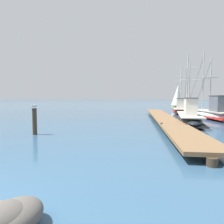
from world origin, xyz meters
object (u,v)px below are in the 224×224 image
(fishing_boat_0, at_px, (212,113))
(distant_sailboat, at_px, (177,97))
(shore_rock_far_edge, at_px, (8,218))
(fishing_boat_8, at_px, (189,117))
(mooring_piling, at_px, (35,121))
(fishing_boat_3, at_px, (181,109))
(perched_seagull, at_px, (34,106))

(fishing_boat_0, height_order, distant_sailboat, fishing_boat_0)
(fishing_boat_0, height_order, shore_rock_far_edge, fishing_boat_0)
(fishing_boat_0, height_order, fishing_boat_8, fishing_boat_0)
(mooring_piling, relative_size, shore_rock_far_edge, 1.18)
(mooring_piling, height_order, shore_rock_far_edge, mooring_piling)
(distant_sailboat, bearing_deg, shore_rock_far_edge, -105.75)
(fishing_boat_3, height_order, distant_sailboat, fishing_boat_3)
(shore_rock_far_edge, bearing_deg, fishing_boat_8, 65.24)
(perched_seagull, bearing_deg, mooring_piling, -144.40)
(shore_rock_far_edge, height_order, distant_sailboat, distant_sailboat)
(perched_seagull, bearing_deg, fishing_boat_0, 36.41)
(perched_seagull, relative_size, distant_sailboat, 0.07)
(fishing_boat_0, relative_size, perched_seagull, 26.68)
(mooring_piling, height_order, perched_seagull, perched_seagull)
(fishing_boat_8, relative_size, mooring_piling, 5.53)
(shore_rock_far_edge, bearing_deg, fishing_boat_3, 71.43)
(fishing_boat_3, bearing_deg, shore_rock_far_edge, -108.57)
(shore_rock_far_edge, relative_size, distant_sailboat, 0.26)
(perched_seagull, xyz_separation_m, shore_rock_far_edge, (3.85, -8.35, -1.47))
(mooring_piling, distance_m, distant_sailboat, 29.78)
(mooring_piling, height_order, distant_sailboat, distant_sailboat)
(fishing_boat_0, relative_size, mooring_piling, 5.65)
(perched_seagull, bearing_deg, distant_sailboat, 62.67)
(fishing_boat_8, distance_m, distant_sailboat, 20.82)
(fishing_boat_0, distance_m, distant_sailboat, 16.28)
(shore_rock_far_edge, distance_m, distant_sailboat, 36.18)
(fishing_boat_3, distance_m, distant_sailboat, 10.71)
(fishing_boat_8, distance_m, perched_seagull, 12.05)
(fishing_boat_8, xyz_separation_m, shore_rock_far_edge, (-6.58, -14.27, -0.33))
(perched_seagull, distance_m, distant_sailboat, 29.75)
(fishing_boat_0, distance_m, mooring_piling, 17.23)
(fishing_boat_0, xyz_separation_m, distant_sailboat, (-0.21, 16.20, 1.57))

